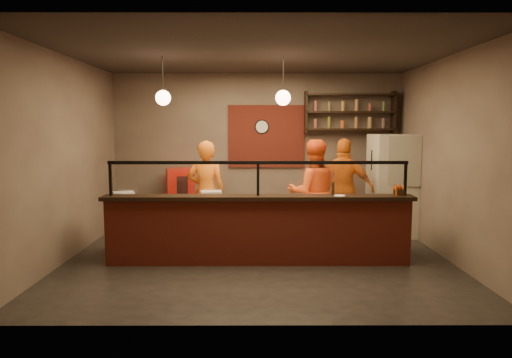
{
  "coord_description": "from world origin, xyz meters",
  "views": [
    {
      "loc": [
        -0.05,
        -7.11,
        2.07
      ],
      "look_at": [
        -0.03,
        0.3,
        1.24
      ],
      "focal_mm": 32.0,
      "sensor_mm": 36.0,
      "label": 1
    }
  ],
  "objects_px": {
    "pizza_dough": "(257,199)",
    "red_cooler": "(181,199)",
    "condiment_caddy": "(399,192)",
    "wall_clock": "(262,127)",
    "cook_right": "(344,189)",
    "fridge": "(393,185)",
    "pepper_mill": "(333,189)",
    "cook_left": "(206,192)",
    "cook_mid": "(313,193)"
  },
  "relations": [
    {
      "from": "wall_clock",
      "to": "pepper_mill",
      "type": "bearing_deg",
      "value": -68.87
    },
    {
      "from": "pepper_mill",
      "to": "cook_mid",
      "type": "bearing_deg",
      "value": 98.39
    },
    {
      "from": "cook_mid",
      "to": "cook_left",
      "type": "bearing_deg",
      "value": -10.33
    },
    {
      "from": "red_cooler",
      "to": "condiment_caddy",
      "type": "relative_size",
      "value": 7.6
    },
    {
      "from": "condiment_caddy",
      "to": "cook_mid",
      "type": "bearing_deg",
      "value": 136.67
    },
    {
      "from": "fridge",
      "to": "pepper_mill",
      "type": "distance_m",
      "value": 2.32
    },
    {
      "from": "condiment_caddy",
      "to": "pepper_mill",
      "type": "distance_m",
      "value": 1.01
    },
    {
      "from": "cook_mid",
      "to": "condiment_caddy",
      "type": "height_order",
      "value": "cook_mid"
    },
    {
      "from": "fridge",
      "to": "pepper_mill",
      "type": "xyz_separation_m",
      "value": [
        -1.46,
        -1.8,
        0.18
      ]
    },
    {
      "from": "red_cooler",
      "to": "wall_clock",
      "type": "bearing_deg",
      "value": -3.44
    },
    {
      "from": "wall_clock",
      "to": "cook_right",
      "type": "bearing_deg",
      "value": -35.81
    },
    {
      "from": "cook_left",
      "to": "condiment_caddy",
      "type": "xyz_separation_m",
      "value": [
        3.08,
        -1.32,
        0.18
      ]
    },
    {
      "from": "red_cooler",
      "to": "pepper_mill",
      "type": "bearing_deg",
      "value": -55.28
    },
    {
      "from": "cook_mid",
      "to": "red_cooler",
      "type": "bearing_deg",
      "value": -30.54
    },
    {
      "from": "condiment_caddy",
      "to": "cook_left",
      "type": "bearing_deg",
      "value": 156.72
    },
    {
      "from": "cook_mid",
      "to": "fridge",
      "type": "distance_m",
      "value": 1.77
    },
    {
      "from": "cook_right",
      "to": "fridge",
      "type": "xyz_separation_m",
      "value": [
        0.97,
        0.2,
        0.04
      ]
    },
    {
      "from": "wall_clock",
      "to": "cook_left",
      "type": "bearing_deg",
      "value": -126.7
    },
    {
      "from": "wall_clock",
      "to": "fridge",
      "type": "relative_size",
      "value": 0.15
    },
    {
      "from": "fridge",
      "to": "condiment_caddy",
      "type": "xyz_separation_m",
      "value": [
        -0.45,
        -1.81,
        0.13
      ]
    },
    {
      "from": "cook_right",
      "to": "pizza_dough",
      "type": "xyz_separation_m",
      "value": [
        -1.65,
        -1.06,
        -0.03
      ]
    },
    {
      "from": "cook_mid",
      "to": "cook_right",
      "type": "bearing_deg",
      "value": -145.74
    },
    {
      "from": "cook_mid",
      "to": "cook_right",
      "type": "height_order",
      "value": "cook_right"
    },
    {
      "from": "cook_right",
      "to": "pizza_dough",
      "type": "bearing_deg",
      "value": 55.44
    },
    {
      "from": "condiment_caddy",
      "to": "wall_clock",
      "type": "bearing_deg",
      "value": 127.12
    },
    {
      "from": "cook_left",
      "to": "pizza_dough",
      "type": "xyz_separation_m",
      "value": [
        0.91,
        -0.78,
        -0.02
      ]
    },
    {
      "from": "cook_right",
      "to": "fridge",
      "type": "bearing_deg",
      "value": -145.56
    },
    {
      "from": "fridge",
      "to": "pizza_dough",
      "type": "distance_m",
      "value": 2.91
    },
    {
      "from": "cook_left",
      "to": "cook_mid",
      "type": "xyz_separation_m",
      "value": [
        1.91,
        -0.22,
        0.01
      ]
    },
    {
      "from": "fridge",
      "to": "condiment_caddy",
      "type": "bearing_deg",
      "value": -107.92
    },
    {
      "from": "cook_right",
      "to": "cook_left",
      "type": "bearing_deg",
      "value": 28.87
    },
    {
      "from": "wall_clock",
      "to": "cook_left",
      "type": "relative_size",
      "value": 0.16
    },
    {
      "from": "cook_right",
      "to": "red_cooler",
      "type": "height_order",
      "value": "cook_right"
    },
    {
      "from": "cook_mid",
      "to": "pepper_mill",
      "type": "bearing_deg",
      "value": 94.74
    },
    {
      "from": "cook_left",
      "to": "wall_clock",
      "type": "bearing_deg",
      "value": -125.33
    },
    {
      "from": "cook_right",
      "to": "condiment_caddy",
      "type": "relative_size",
      "value": 11.38
    },
    {
      "from": "cook_mid",
      "to": "condiment_caddy",
      "type": "bearing_deg",
      "value": 133.02
    },
    {
      "from": "pizza_dough",
      "to": "red_cooler",
      "type": "bearing_deg",
      "value": 129.97
    },
    {
      "from": "fridge",
      "to": "wall_clock",
      "type": "bearing_deg",
      "value": 156.33
    },
    {
      "from": "wall_clock",
      "to": "fridge",
      "type": "xyz_separation_m",
      "value": [
        2.5,
        -0.9,
        -1.12
      ]
    },
    {
      "from": "pizza_dough",
      "to": "condiment_caddy",
      "type": "xyz_separation_m",
      "value": [
        2.17,
        -0.54,
        0.2
      ]
    },
    {
      "from": "wall_clock",
      "to": "cook_right",
      "type": "distance_m",
      "value": 2.21
    },
    {
      "from": "cook_right",
      "to": "pizza_dough",
      "type": "relative_size",
      "value": 3.54
    },
    {
      "from": "cook_left",
      "to": "condiment_caddy",
      "type": "relative_size",
      "value": 11.2
    },
    {
      "from": "fridge",
      "to": "pizza_dough",
      "type": "xyz_separation_m",
      "value": [
        -2.62,
        -1.26,
        -0.07
      ]
    },
    {
      "from": "cook_mid",
      "to": "pepper_mill",
      "type": "height_order",
      "value": "cook_mid"
    },
    {
      "from": "cook_mid",
      "to": "red_cooler",
      "type": "xyz_separation_m",
      "value": [
        -2.55,
        1.3,
        -0.31
      ]
    },
    {
      "from": "wall_clock",
      "to": "cook_right",
      "type": "height_order",
      "value": "wall_clock"
    },
    {
      "from": "red_cooler",
      "to": "cook_left",
      "type": "bearing_deg",
      "value": -72.99
    },
    {
      "from": "condiment_caddy",
      "to": "pepper_mill",
      "type": "bearing_deg",
      "value": 179.61
    }
  ]
}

